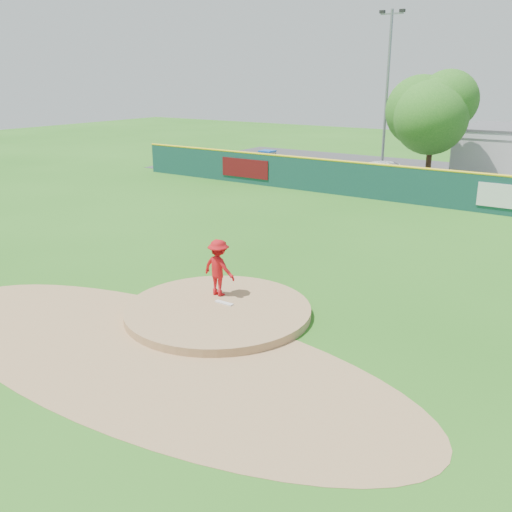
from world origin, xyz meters
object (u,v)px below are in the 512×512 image
Objects in this scene: van at (388,172)px; deciduous_tree at (433,112)px; playground_slide at (267,161)px; light_pole_left at (387,86)px; pitcher at (219,268)px.

deciduous_tree reaches higher than van.
playground_slide is at bearing 97.59° from van.
deciduous_tree is at bearing -26.57° from light_pole_left.
light_pole_left reaches higher than playground_slide.
playground_slide is at bearing -149.87° from light_pole_left.
van is 0.44× the size of light_pole_left.
light_pole_left is (-4.00, 2.00, 1.50)m from deciduous_tree.
pitcher is 25.39m from playground_slide.
deciduous_tree is 0.67× the size of light_pole_left.
playground_slide reaches higher than van.
pitcher is 23.03m from van.
deciduous_tree reaches higher than playground_slide.
playground_slide is (-12.67, 22.00, -0.36)m from pitcher.
deciduous_tree is at bearing 11.08° from playground_slide.
deciduous_tree reaches higher than pitcher.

